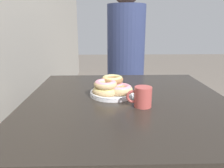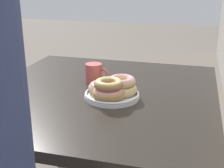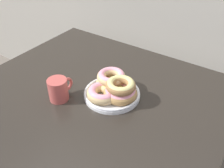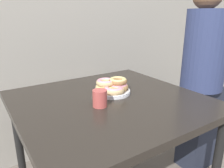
{
  "view_description": "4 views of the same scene",
  "coord_description": "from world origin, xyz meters",
  "views": [
    {
      "loc": [
        -1.01,
        0.48,
        1.09
      ],
      "look_at": [
        0.06,
        0.45,
        0.8
      ],
      "focal_mm": 35.0,
      "sensor_mm": 36.0,
      "label": 1
    },
    {
      "loc": [
        1.21,
        0.76,
        1.22
      ],
      "look_at": [
        0.06,
        0.45,
        0.8
      ],
      "focal_mm": 50.0,
      "sensor_mm": 36.0,
      "label": 2
    },
    {
      "loc": [
        0.51,
        -0.21,
        1.37
      ],
      "look_at": [
        0.06,
        0.45,
        0.8
      ],
      "focal_mm": 40.0,
      "sensor_mm": 36.0,
      "label": 3
    },
    {
      "loc": [
        -0.64,
        -0.62,
        1.21
      ],
      "look_at": [
        0.06,
        0.45,
        0.8
      ],
      "focal_mm": 35.0,
      "sensor_mm": 36.0,
      "label": 4
    }
  ],
  "objects": [
    {
      "name": "dining_table",
      "position": [
        0.0,
        0.37,
        0.66
      ],
      "size": [
        1.04,
        0.99,
        0.74
      ],
      "color": "#28231E",
      "rests_on": "ground_plane"
    },
    {
      "name": "donut_plate",
      "position": [
        0.07,
        0.45,
        0.78
      ],
      "size": [
        0.25,
        0.25,
        0.09
      ],
      "color": "white",
      "rests_on": "dining_table"
    },
    {
      "name": "coffee_mug",
      "position": [
        -0.1,
        0.32,
        0.78
      ],
      "size": [
        0.08,
        0.11,
        0.09
      ],
      "color": "#B74C47",
      "rests_on": "dining_table"
    }
  ]
}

